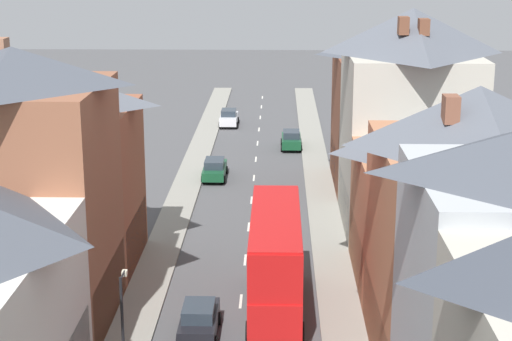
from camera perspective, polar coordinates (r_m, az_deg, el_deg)
pavement_left at (r=58.62m, az=-5.42°, el=-3.03°), size 2.20×104.00×0.14m
pavement_right at (r=58.30m, az=4.60°, el=-3.11°), size 2.20×104.00×0.14m
centre_line_dashes at (r=56.36m, az=-0.49°, el=-3.78°), size 0.14×97.80×0.01m
terrace_row_right at (r=38.81m, az=13.81°, el=-3.34°), size 8.00×64.18×14.22m
double_decker_bus_lead at (r=42.58m, az=1.29°, el=-6.15°), size 2.74×10.80×5.30m
car_near_silver at (r=77.32m, az=2.37°, el=2.08°), size 1.90×4.16×1.67m
car_parked_left_a at (r=41.22m, az=-3.82°, el=-9.90°), size 1.90×4.15×1.68m
car_parked_right_a at (r=86.90m, az=-1.82°, el=3.55°), size 1.90×4.24×1.71m
car_parked_left_b at (r=67.53m, az=-2.78°, el=0.13°), size 1.90×4.60×1.61m
street_lamp at (r=35.13m, az=-8.84°, el=-10.37°), size 0.20×1.12×5.50m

